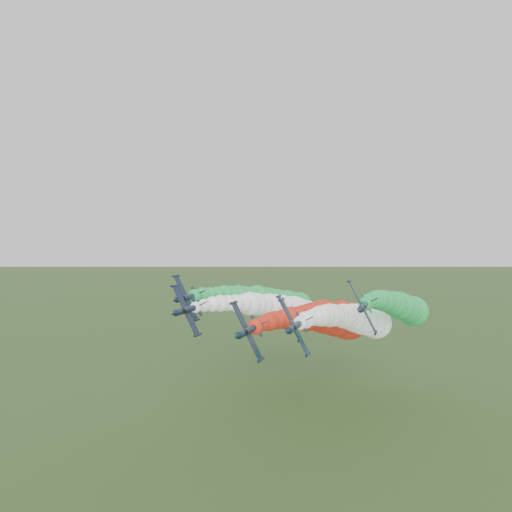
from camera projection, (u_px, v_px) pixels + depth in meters
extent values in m
plane|color=#3C5E29|center=(234.00, 488.00, 100.00)|extent=(3000.00, 3000.00, 0.00)
cylinder|color=#101E32|center=(248.00, 330.00, 83.37)|extent=(1.62, 9.83, 1.62)
cone|color=#101E32|center=(236.00, 337.00, 77.86)|extent=(1.47, 1.97, 1.47)
cone|color=black|center=(258.00, 325.00, 88.46)|extent=(1.47, 0.98, 1.47)
ellipsoid|color=black|center=(246.00, 332.00, 81.17)|extent=(0.99, 2.05, 1.10)
cube|color=#101E32|center=(247.00, 331.00, 83.21)|extent=(4.91, 2.08, 9.39)
cylinder|color=#101E32|center=(234.00, 303.00, 83.82)|extent=(0.65, 2.84, 0.65)
cylinder|color=#101E32|center=(261.00, 360.00, 82.60)|extent=(0.65, 2.84, 0.65)
cube|color=#101E32|center=(262.00, 323.00, 86.96)|extent=(2.31, 1.64, 1.28)
cube|color=#101E32|center=(257.00, 326.00, 87.27)|extent=(1.99, 1.20, 3.74)
sphere|color=red|center=(255.00, 327.00, 87.01)|extent=(2.83, 2.83, 2.83)
sphere|color=red|center=(263.00, 324.00, 90.95)|extent=(2.78, 2.78, 2.78)
sphere|color=red|center=(270.00, 322.00, 94.88)|extent=(3.60, 3.60, 3.60)
sphere|color=red|center=(276.00, 320.00, 98.79)|extent=(3.71, 3.71, 3.71)
sphere|color=red|center=(283.00, 319.00, 102.68)|extent=(3.99, 3.99, 3.99)
sphere|color=red|center=(289.00, 318.00, 106.56)|extent=(4.85, 4.85, 4.85)
sphere|color=red|center=(295.00, 318.00, 110.42)|extent=(4.95, 4.95, 4.95)
sphere|color=red|center=(301.00, 318.00, 114.25)|extent=(5.27, 5.27, 5.27)
sphere|color=red|center=(307.00, 318.00, 118.07)|extent=(6.24, 6.24, 6.24)
sphere|color=red|center=(313.00, 319.00, 121.87)|extent=(5.61, 5.61, 5.61)
sphere|color=red|center=(319.00, 319.00, 125.65)|extent=(6.41, 6.41, 6.41)
sphere|color=red|center=(324.00, 320.00, 129.42)|extent=(7.19, 7.19, 7.19)
sphere|color=red|center=(330.00, 321.00, 133.16)|extent=(7.43, 7.43, 7.43)
sphere|color=red|center=(335.00, 322.00, 136.89)|extent=(8.20, 8.20, 8.20)
sphere|color=red|center=(341.00, 323.00, 140.59)|extent=(7.50, 7.50, 7.50)
sphere|color=red|center=(346.00, 324.00, 144.28)|extent=(8.99, 8.99, 8.99)
sphere|color=red|center=(351.00, 325.00, 147.95)|extent=(8.35, 8.35, 8.35)
cylinder|color=#101E32|center=(187.00, 310.00, 96.08)|extent=(1.62, 9.83, 1.62)
cone|color=#101E32|center=(173.00, 314.00, 90.58)|extent=(1.47, 1.97, 1.47)
cone|color=black|center=(199.00, 306.00, 101.18)|extent=(1.47, 0.98, 1.47)
ellipsoid|color=black|center=(184.00, 310.00, 93.88)|extent=(0.99, 2.05, 1.10)
cube|color=#101E32|center=(186.00, 310.00, 95.92)|extent=(4.91, 2.08, 9.39)
cylinder|color=#101E32|center=(175.00, 286.00, 96.53)|extent=(0.65, 2.84, 0.65)
cylinder|color=#101E32|center=(198.00, 335.00, 95.32)|extent=(0.65, 2.84, 0.65)
cube|color=#101E32|center=(201.00, 304.00, 99.67)|extent=(2.31, 1.64, 1.28)
cube|color=#101E32|center=(197.00, 307.00, 99.99)|extent=(1.99, 1.20, 3.74)
sphere|color=white|center=(196.00, 307.00, 99.72)|extent=(2.27, 2.27, 2.27)
sphere|color=white|center=(204.00, 305.00, 103.67)|extent=(2.70, 2.70, 2.70)
sphere|color=white|center=(212.00, 304.00, 107.59)|extent=(3.34, 3.34, 3.34)
sphere|color=white|center=(220.00, 303.00, 111.51)|extent=(3.76, 3.76, 3.76)
sphere|color=white|center=(228.00, 303.00, 115.40)|extent=(3.71, 3.71, 3.71)
sphere|color=white|center=(235.00, 303.00, 119.27)|extent=(4.10, 4.10, 4.10)
sphere|color=white|center=(243.00, 303.00, 123.13)|extent=(4.60, 4.60, 4.60)
sphere|color=white|center=(250.00, 304.00, 126.97)|extent=(5.97, 5.97, 5.97)
sphere|color=white|center=(256.00, 304.00, 130.78)|extent=(5.90, 5.90, 5.90)
sphere|color=white|center=(263.00, 305.00, 134.59)|extent=(5.81, 5.81, 5.81)
sphere|color=white|center=(270.00, 306.00, 138.37)|extent=(6.86, 6.86, 6.86)
sphere|color=white|center=(276.00, 307.00, 142.13)|extent=(7.17, 7.17, 7.17)
sphere|color=white|center=(282.00, 308.00, 145.87)|extent=(7.73, 7.73, 7.73)
sphere|color=white|center=(289.00, 309.00, 149.60)|extent=(7.88, 7.88, 7.88)
sphere|color=white|center=(295.00, 310.00, 153.30)|extent=(8.83, 8.83, 8.83)
sphere|color=white|center=(301.00, 312.00, 156.99)|extent=(8.31, 8.31, 8.31)
sphere|color=white|center=(307.00, 313.00, 160.66)|extent=(8.36, 8.36, 8.36)
cylinder|color=#101E32|center=(296.00, 326.00, 87.36)|extent=(1.62, 9.83, 1.62)
cone|color=#101E32|center=(287.00, 332.00, 81.85)|extent=(1.47, 1.97, 1.47)
cone|color=black|center=(302.00, 321.00, 92.45)|extent=(1.47, 0.98, 1.47)
ellipsoid|color=black|center=(295.00, 327.00, 85.16)|extent=(0.99, 2.05, 1.10)
cube|color=#101E32|center=(294.00, 327.00, 87.20)|extent=(4.91, 2.08, 9.39)
cylinder|color=#101E32|center=(281.00, 300.00, 87.81)|extent=(0.65, 2.84, 0.65)
cylinder|color=#101E32|center=(308.00, 354.00, 86.59)|extent=(0.65, 2.84, 0.65)
cube|color=#101E32|center=(307.00, 320.00, 90.95)|extent=(2.31, 1.64, 1.28)
cube|color=#101E32|center=(302.00, 322.00, 91.26)|extent=(1.99, 1.20, 3.74)
sphere|color=white|center=(300.00, 323.00, 91.00)|extent=(2.57, 2.57, 2.57)
sphere|color=white|center=(305.00, 320.00, 94.94)|extent=(3.29, 3.29, 3.29)
sphere|color=white|center=(310.00, 318.00, 98.87)|extent=(3.18, 3.18, 3.18)
sphere|color=white|center=(315.00, 317.00, 102.78)|extent=(3.65, 3.65, 3.65)
sphere|color=white|center=(320.00, 316.00, 106.68)|extent=(4.46, 4.46, 4.46)
sphere|color=white|center=(325.00, 315.00, 110.55)|extent=(4.79, 4.79, 4.79)
sphere|color=white|center=(330.00, 315.00, 114.41)|extent=(5.37, 5.37, 5.37)
sphere|color=white|center=(334.00, 315.00, 118.24)|extent=(5.23, 5.23, 5.23)
sphere|color=white|center=(339.00, 316.00, 122.06)|extent=(5.22, 5.22, 5.22)
sphere|color=white|center=(344.00, 316.00, 125.86)|extent=(6.19, 6.19, 6.19)
sphere|color=white|center=(348.00, 317.00, 129.64)|extent=(6.35, 6.35, 6.35)
sphere|color=white|center=(353.00, 317.00, 133.41)|extent=(7.44, 7.44, 7.44)
sphere|color=white|center=(357.00, 318.00, 137.15)|extent=(8.11, 8.11, 8.11)
sphere|color=white|center=(362.00, 319.00, 140.88)|extent=(8.66, 8.66, 8.66)
sphere|color=white|center=(366.00, 320.00, 144.58)|extent=(7.58, 7.58, 7.58)
sphere|color=white|center=(371.00, 322.00, 148.27)|extent=(9.06, 9.06, 9.06)
sphere|color=white|center=(376.00, 323.00, 151.94)|extent=(9.64, 9.64, 9.64)
cylinder|color=#101E32|center=(187.00, 297.00, 106.96)|extent=(1.62, 9.83, 1.62)
cone|color=#101E32|center=(175.00, 300.00, 101.45)|extent=(1.47, 1.97, 1.47)
cone|color=black|center=(198.00, 295.00, 112.05)|extent=(1.47, 0.98, 1.47)
ellipsoid|color=black|center=(184.00, 298.00, 104.76)|extent=(0.99, 2.05, 1.10)
cube|color=#101E32|center=(186.00, 298.00, 106.80)|extent=(4.91, 2.08, 9.39)
cylinder|color=#101E32|center=(176.00, 276.00, 107.41)|extent=(0.65, 2.84, 0.65)
cylinder|color=#101E32|center=(196.00, 320.00, 106.19)|extent=(0.65, 2.84, 0.65)
cube|color=#101E32|center=(200.00, 293.00, 110.55)|extent=(2.31, 1.64, 1.28)
cube|color=#101E32|center=(196.00, 295.00, 110.86)|extent=(1.99, 1.20, 3.74)
sphere|color=green|center=(195.00, 296.00, 110.60)|extent=(2.90, 2.90, 2.90)
sphere|color=green|center=(202.00, 294.00, 114.54)|extent=(3.22, 3.22, 3.22)
sphere|color=green|center=(210.00, 294.00, 118.47)|extent=(2.92, 2.92, 2.92)
sphere|color=green|center=(217.00, 293.00, 122.38)|extent=(3.37, 3.37, 3.37)
sphere|color=green|center=(224.00, 293.00, 126.28)|extent=(4.16, 4.16, 4.16)
sphere|color=green|center=(231.00, 293.00, 130.15)|extent=(4.08, 4.08, 4.08)
sphere|color=green|center=(238.00, 294.00, 134.01)|extent=(4.85, 4.85, 4.85)
sphere|color=green|center=(245.00, 295.00, 137.84)|extent=(4.65, 4.65, 4.65)
sphere|color=green|center=(251.00, 295.00, 141.66)|extent=(5.08, 5.08, 5.08)
sphere|color=green|center=(257.00, 296.00, 145.46)|extent=(6.58, 6.58, 6.58)
sphere|color=green|center=(264.00, 297.00, 149.24)|extent=(6.28, 6.28, 6.28)
sphere|color=green|center=(270.00, 298.00, 153.01)|extent=(6.59, 6.59, 6.59)
sphere|color=green|center=(276.00, 300.00, 156.75)|extent=(6.86, 6.86, 6.86)
sphere|color=green|center=(282.00, 301.00, 160.48)|extent=(7.02, 7.02, 7.02)
sphere|color=green|center=(287.00, 302.00, 164.18)|extent=(8.13, 8.13, 8.13)
sphere|color=green|center=(293.00, 304.00, 167.87)|extent=(8.02, 8.02, 8.02)
sphere|color=green|center=(299.00, 305.00, 171.54)|extent=(9.13, 9.13, 9.13)
cylinder|color=#101E32|center=(363.00, 306.00, 91.58)|extent=(1.62, 9.83, 1.62)
cone|color=#101E32|center=(360.00, 310.00, 86.07)|extent=(1.47, 1.97, 1.47)
cone|color=black|center=(366.00, 303.00, 96.67)|extent=(1.47, 0.98, 1.47)
ellipsoid|color=black|center=(364.00, 307.00, 89.38)|extent=(0.99, 2.05, 1.10)
cube|color=#101E32|center=(363.00, 307.00, 91.42)|extent=(4.91, 2.08, 9.39)
cylinder|color=#101E32|center=(350.00, 281.00, 92.03)|extent=(0.65, 2.84, 0.65)
cylinder|color=#101E32|center=(376.00, 333.00, 90.81)|extent=(0.65, 2.84, 0.65)
cube|color=#101E32|center=(372.00, 301.00, 95.17)|extent=(2.31, 1.64, 1.28)
cube|color=#101E32|center=(366.00, 303.00, 95.48)|extent=(1.99, 1.20, 3.74)
sphere|color=green|center=(366.00, 304.00, 95.22)|extent=(2.68, 2.68, 2.68)
sphere|color=green|center=(368.00, 302.00, 99.16)|extent=(3.16, 3.16, 3.16)
sphere|color=green|center=(370.00, 301.00, 103.09)|extent=(3.06, 3.06, 3.06)
sphere|color=green|center=(373.00, 300.00, 107.00)|extent=(3.61, 3.61, 3.61)
sphere|color=green|center=(375.00, 300.00, 110.90)|extent=(4.18, 4.18, 4.18)
sphere|color=green|center=(378.00, 300.00, 114.77)|extent=(4.62, 4.62, 4.62)
sphere|color=green|center=(381.00, 300.00, 118.63)|extent=(4.33, 4.33, 4.33)
sphere|color=green|center=(384.00, 301.00, 122.46)|extent=(5.37, 5.37, 5.37)
sphere|color=green|center=(387.00, 301.00, 126.28)|extent=(5.28, 5.28, 5.28)
sphere|color=green|center=(390.00, 302.00, 130.08)|extent=(5.83, 5.83, 5.83)
sphere|color=green|center=(393.00, 303.00, 133.87)|extent=(6.76, 6.76, 6.76)
sphere|color=green|center=(396.00, 304.00, 137.63)|extent=(6.82, 6.82, 6.82)
sphere|color=green|center=(400.00, 306.00, 141.37)|extent=(7.93, 7.93, 7.93)
sphere|color=green|center=(403.00, 307.00, 145.10)|extent=(7.71, 7.71, 7.71)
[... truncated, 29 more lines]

